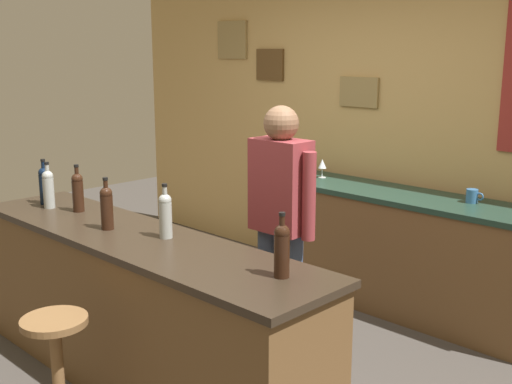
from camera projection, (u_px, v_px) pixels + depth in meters
name	position (u px, v px, depth m)	size (l,w,h in m)	color
ground_plane	(194.00, 361.00, 4.04)	(10.00, 10.00, 0.00)	#423D38
back_wall	(385.00, 116.00, 5.13)	(6.00, 0.09, 2.80)	tan
bar_counter	(139.00, 312.00, 3.66)	(2.63, 0.60, 0.92)	brown
side_counter	(393.00, 250.00, 4.83)	(2.40, 0.56, 0.90)	brown
bartender	(280.00, 219.00, 3.85)	(0.52, 0.21, 1.62)	#384766
bar_stool	(57.00, 360.00, 3.10)	(0.32, 0.32, 0.68)	brown
wine_bottle_a	(45.00, 184.00, 4.26)	(0.07, 0.07, 0.31)	black
wine_bottle_b	(48.00, 188.00, 4.15)	(0.07, 0.07, 0.31)	#999E99
wine_bottle_c	(78.00, 191.00, 4.06)	(0.07, 0.07, 0.31)	black
wine_bottle_d	(107.00, 206.00, 3.66)	(0.07, 0.07, 0.31)	black
wine_bottle_e	(165.00, 214.00, 3.49)	(0.07, 0.07, 0.31)	#999E99
wine_bottle_f	(282.00, 249.00, 2.88)	(0.07, 0.07, 0.31)	black
wine_glass_a	(322.00, 165.00, 5.24)	(0.07, 0.07, 0.16)	silver
coffee_mug	(472.00, 196.00, 4.39)	(0.12, 0.08, 0.09)	#336699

